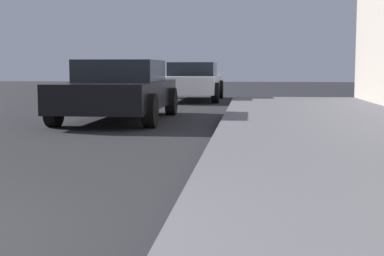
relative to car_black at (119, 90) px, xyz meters
The scene contains 2 objects.
car_black is the anchor object (origin of this frame).
car_white 7.30m from the car_black, 83.54° to the left, with size 1.93×4.32×1.27m.
Camera 1 is at (2.52, -2.76, 1.13)m, focal length 53.65 mm.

